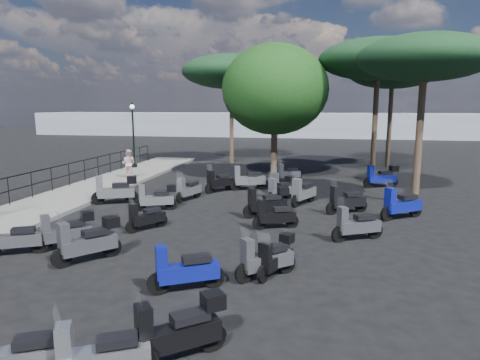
% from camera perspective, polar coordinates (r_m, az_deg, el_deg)
% --- Properties ---
extents(ground, '(120.00, 120.00, 0.00)m').
position_cam_1_polar(ground, '(13.53, -7.66, -7.34)').
color(ground, black).
rests_on(ground, ground).
extents(sidewalk, '(3.00, 30.00, 0.15)m').
position_cam_1_polar(sidewalk, '(19.01, -23.60, -2.83)').
color(sidewalk, slate).
rests_on(sidewalk, ground).
extents(railing, '(0.04, 26.04, 1.10)m').
position_cam_1_polar(railing, '(19.47, -27.26, -0.35)').
color(railing, black).
rests_on(railing, sidewalk).
extents(lamp_post_2, '(0.64, 1.11, 4.01)m').
position_cam_1_polar(lamp_post_2, '(27.56, -14.06, 6.38)').
color(lamp_post_2, black).
rests_on(lamp_post_2, sidewalk).
extents(pedestrian_far, '(0.79, 0.65, 1.53)m').
position_cam_1_polar(pedestrian_far, '(23.74, -14.64, 2.13)').
color(pedestrian_far, beige).
rests_on(pedestrian_far, sidewalk).
extents(scooter_1, '(1.50, 0.89, 1.29)m').
position_cam_1_polar(scooter_1, '(13.10, -27.95, -6.97)').
color(scooter_1, black).
rests_on(scooter_1, ground).
extents(scooter_2, '(1.29, 1.26, 1.31)m').
position_cam_1_polar(scooter_2, '(13.09, -22.13, -6.34)').
color(scooter_2, black).
rests_on(scooter_2, ground).
extents(scooter_3, '(1.54, 0.84, 1.30)m').
position_cam_1_polar(scooter_3, '(16.71, -11.11, -2.38)').
color(scooter_3, black).
rests_on(scooter_3, ground).
extents(scooter_4, '(1.76, 0.99, 1.49)m').
position_cam_1_polar(scooter_4, '(18.21, -16.28, -1.35)').
color(scooter_4, black).
rests_on(scooter_4, ground).
extents(scooter_5, '(0.78, 1.58, 1.31)m').
position_cam_1_polar(scooter_5, '(18.29, -6.91, -1.32)').
color(scooter_5, black).
rests_on(scooter_5, ground).
extents(scooter_7, '(1.48, 0.87, 1.28)m').
position_cam_1_polar(scooter_7, '(7.33, -27.51, -20.24)').
color(scooter_7, black).
rests_on(scooter_7, ground).
extents(scooter_8, '(1.30, 1.51, 1.45)m').
position_cam_1_polar(scooter_8, '(11.75, -19.64, -7.74)').
color(scooter_8, black).
rests_on(scooter_8, ground).
extents(scooter_9, '(0.98, 1.26, 1.20)m').
position_cam_1_polar(scooter_9, '(14.19, -12.44, -4.93)').
color(scooter_9, black).
rests_on(scooter_9, ground).
extents(scooter_10, '(1.10, 1.47, 1.37)m').
position_cam_1_polar(scooter_10, '(19.94, -2.83, -0.26)').
color(scooter_10, black).
rests_on(scooter_10, ground).
extents(scooter_11, '(1.79, 0.89, 1.49)m').
position_cam_1_polar(scooter_11, '(20.38, 1.10, 0.09)').
color(scooter_11, black).
rests_on(scooter_11, ground).
extents(scooter_13, '(1.40, 1.19, 1.34)m').
position_cam_1_polar(scooter_13, '(7.17, -8.20, -19.29)').
color(scooter_13, black).
rests_on(scooter_13, ground).
extents(scooter_14, '(1.55, 0.98, 1.36)m').
position_cam_1_polar(scooter_14, '(9.51, -7.42, -11.87)').
color(scooter_14, black).
rests_on(scooter_14, ground).
extents(scooter_15, '(1.61, 1.01, 1.40)m').
position_cam_1_polar(scooter_15, '(15.47, 3.61, -3.05)').
color(scooter_15, black).
rests_on(scooter_15, ground).
extents(scooter_16, '(1.07, 1.43, 1.31)m').
position_cam_1_polar(scooter_16, '(18.19, 5.46, -1.23)').
color(scooter_16, black).
rests_on(scooter_16, ground).
extents(scooter_17, '(1.25, 1.45, 1.44)m').
position_cam_1_polar(scooter_17, '(18.94, 5.76, -0.77)').
color(scooter_17, black).
rests_on(scooter_17, ground).
extents(scooter_19, '(1.31, 1.16, 1.31)m').
position_cam_1_polar(scooter_19, '(10.12, 3.30, -10.55)').
color(scooter_19, black).
rests_on(scooter_19, ground).
extents(scooter_20, '(0.80, 1.39, 1.18)m').
position_cam_1_polar(scooter_20, '(10.33, 4.79, -10.20)').
color(scooter_20, black).
rests_on(scooter_20, ground).
extents(scooter_21, '(1.48, 0.77, 1.24)m').
position_cam_1_polar(scooter_21, '(14.05, 4.64, -4.80)').
color(scooter_21, black).
rests_on(scooter_21, ground).
extents(scooter_22, '(0.99, 1.68, 1.45)m').
position_cam_1_polar(scooter_22, '(17.55, 8.41, -1.67)').
color(scooter_22, black).
rests_on(scooter_22, ground).
extents(scooter_23, '(1.34, 0.95, 1.23)m').
position_cam_1_polar(scooter_23, '(22.82, 6.44, 0.86)').
color(scooter_23, black).
rests_on(scooter_23, ground).
extents(scooter_26, '(1.55, 0.94, 1.35)m').
position_cam_1_polar(scooter_26, '(13.27, 15.27, -5.84)').
color(scooter_26, black).
rests_on(scooter_26, ground).
extents(scooter_27, '(1.56, 1.00, 1.38)m').
position_cam_1_polar(scooter_27, '(16.43, 13.96, -2.74)').
color(scooter_27, black).
rests_on(scooter_27, ground).
extents(scooter_28, '(1.59, 1.20, 1.49)m').
position_cam_1_polar(scooter_28, '(16.19, 20.69, -3.13)').
color(scooter_28, black).
rests_on(scooter_28, ground).
extents(scooter_29, '(1.71, 0.86, 1.42)m').
position_cam_1_polar(scooter_29, '(22.14, 18.34, 0.42)').
color(scooter_29, black).
rests_on(scooter_29, ground).
extents(scooter_30, '(1.48, 0.87, 1.28)m').
position_cam_1_polar(scooter_30, '(6.90, -18.18, -21.53)').
color(scooter_30, black).
rests_on(scooter_30, ground).
extents(broadleaf_tree, '(5.73, 5.73, 7.28)m').
position_cam_1_polar(broadleaf_tree, '(23.51, 4.68, 11.93)').
color(broadleaf_tree, '#38281E').
rests_on(broadleaf_tree, ground).
extents(pine_0, '(5.54, 5.54, 6.98)m').
position_cam_1_polar(pine_0, '(29.67, 19.67, 13.20)').
color(pine_0, '#38281E').
rests_on(pine_0, ground).
extents(pine_1, '(6.20, 6.20, 7.46)m').
position_cam_1_polar(pine_1, '(24.24, 17.95, 15.03)').
color(pine_1, '#38281E').
rests_on(pine_1, ground).
extents(pine_2, '(6.77, 6.77, 7.47)m').
position_cam_1_polar(pine_2, '(30.13, -1.16, 14.23)').
color(pine_2, '#38281E').
rests_on(pine_2, ground).
extents(pine_3, '(5.19, 5.19, 6.72)m').
position_cam_1_polar(pine_3, '(18.54, 23.42, 14.65)').
color(pine_3, '#38281E').
rests_on(pine_3, ground).
extents(distant_hills, '(70.00, 8.00, 3.00)m').
position_cam_1_polar(distant_hills, '(57.44, 6.79, 7.34)').
color(distant_hills, gray).
rests_on(distant_hills, ground).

